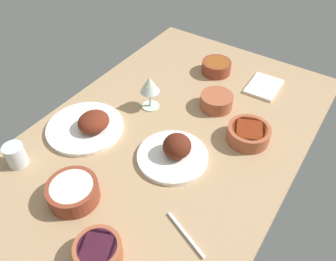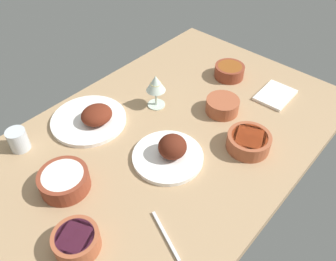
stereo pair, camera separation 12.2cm
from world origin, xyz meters
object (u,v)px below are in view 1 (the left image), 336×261
object	(u,v)px
bowl_sauce	(249,133)
wine_glass	(150,86)
bowl_onions	(98,251)
plate_center_main	(88,125)
spoon_loose	(186,235)
plate_near_viewer	(174,152)
bowl_soup	(216,67)
bowl_pasta	(216,101)
water_tumbler	(16,155)
folded_napkin	(264,87)
bowl_cream	(73,192)

from	to	relation	value
bowl_sauce	wine_glass	size ratio (longest dim) A/B	1.08
bowl_onions	plate_center_main	bearing A→B (deg)	-133.57
plate_center_main	spoon_loose	size ratio (longest dim) A/B	1.71
plate_near_viewer	bowl_sauce	world-z (taller)	plate_near_viewer
plate_near_viewer	plate_center_main	size ratio (longest dim) A/B	0.86
plate_center_main	bowl_soup	bearing A→B (deg)	160.09
bowl_soup	bowl_pasta	xyz separation A→B (cm)	(21.46, 11.35, 0.09)
plate_center_main	wine_glass	size ratio (longest dim) A/B	2.02
water_tumbler	folded_napkin	world-z (taller)	water_tumbler
plate_center_main	water_tumbler	distance (cm)	26.45
water_tumbler	spoon_loose	size ratio (longest dim) A/B	0.48
folded_napkin	spoon_loose	size ratio (longest dim) A/B	0.99
bowl_onions	bowl_sauce	bearing A→B (deg)	166.97
folded_napkin	plate_center_main	bearing A→B (deg)	-36.03
spoon_loose	wine_glass	bearing A→B (deg)	157.58
bowl_soup	water_tumbler	world-z (taller)	water_tumbler
plate_center_main	bowl_sauce	size ratio (longest dim) A/B	1.87
bowl_soup	spoon_loose	bearing A→B (deg)	22.03
plate_center_main	spoon_loose	bearing A→B (deg)	72.32
bowl_onions	wine_glass	bearing A→B (deg)	-156.48
bowl_pasta	water_tumbler	world-z (taller)	water_tumbler
spoon_loose	bowl_pasta	bearing A→B (deg)	131.53
folded_napkin	bowl_soup	bearing A→B (deg)	-87.39
plate_near_viewer	spoon_loose	size ratio (longest dim) A/B	1.46
bowl_soup	folded_napkin	distance (cm)	22.53
plate_near_viewer	plate_center_main	bearing A→B (deg)	-79.97
bowl_cream	bowl_soup	xyz separation A→B (cm)	(-84.06, 4.05, -0.30)
bowl_cream	water_tumbler	world-z (taller)	water_tumbler
bowl_pasta	bowl_cream	bearing A→B (deg)	-13.82
bowl_cream	bowl_soup	distance (cm)	84.16
wine_glass	spoon_loose	bearing A→B (deg)	45.63
folded_napkin	bowl_cream	bearing A→B (deg)	-17.25
wine_glass	water_tumbler	world-z (taller)	wine_glass
bowl_cream	bowl_pasta	distance (cm)	64.47
wine_glass	plate_near_viewer	bearing A→B (deg)	52.20
plate_center_main	bowl_onions	xyz separation A→B (cm)	(34.65, 36.42, 0.98)
plate_center_main	bowl_cream	world-z (taller)	plate_center_main
bowl_soup	bowl_sauce	bearing A→B (deg)	43.00
bowl_cream	bowl_pasta	size ratio (longest dim) A/B	1.22
plate_near_viewer	bowl_onions	size ratio (longest dim) A/B	1.91
bowl_soup	bowl_sauce	distance (cm)	43.09
bowl_onions	folded_napkin	world-z (taller)	bowl_onions
plate_near_viewer	bowl_pasta	xyz separation A→B (cm)	(-31.84, -0.96, 0.29)
plate_near_viewer	bowl_onions	distance (cm)	40.70
bowl_soup	bowl_onions	world-z (taller)	bowl_onions
plate_near_viewer	water_tumbler	size ratio (longest dim) A/B	3.04
bowl_sauce	plate_near_viewer	bearing A→B (deg)	-38.10
water_tumbler	bowl_sauce	bearing A→B (deg)	131.78
plate_near_viewer	water_tumbler	world-z (taller)	plate_near_viewer
wine_glass	folded_napkin	world-z (taller)	wine_glass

